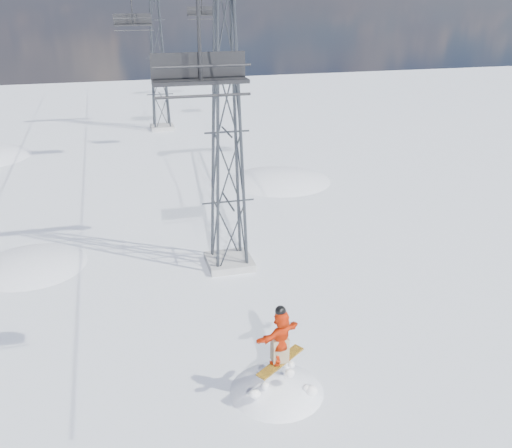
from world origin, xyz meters
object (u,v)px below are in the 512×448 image
object	(u,v)px
lift_tower_near	(227,133)
lift_chair_near	(200,71)
lift_tower_far	(158,58)
snowboarder_jump	(276,437)

from	to	relation	value
lift_tower_near	lift_chair_near	size ratio (longest dim) A/B	4.38
lift_tower_far	lift_tower_near	bearing A→B (deg)	-90.00
lift_chair_near	lift_tower_near	bearing A→B (deg)	74.11
lift_tower_near	lift_tower_far	size ratio (longest dim) A/B	1.00
lift_tower_far	lift_chair_near	size ratio (longest dim) A/B	4.38
lift_tower_far	snowboarder_jump	world-z (taller)	lift_tower_far
lift_tower_near	snowboarder_jump	xyz separation A→B (m)	(-0.41, -8.01, -7.11)
lift_tower_near	snowboarder_jump	world-z (taller)	lift_tower_near
lift_tower_near	lift_chair_near	distance (m)	8.68
lift_tower_far	snowboarder_jump	bearing A→B (deg)	-90.71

